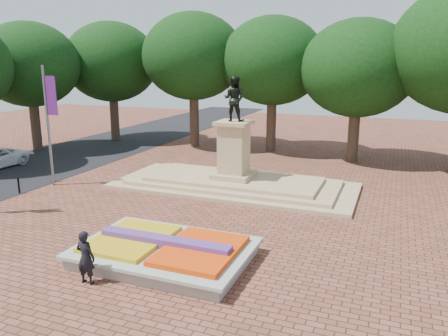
# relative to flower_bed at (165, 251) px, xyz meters

# --- Properties ---
(ground) EXTENTS (90.00, 90.00, 0.00)m
(ground) POSITION_rel_flower_bed_xyz_m (-1.03, 2.00, -0.38)
(ground) COLOR brown
(ground) RESTS_ON ground
(asphalt_street) EXTENTS (9.00, 90.00, 0.02)m
(asphalt_street) POSITION_rel_flower_bed_xyz_m (-16.03, 7.00, -0.37)
(asphalt_street) COLOR black
(asphalt_street) RESTS_ON ground
(flower_bed) EXTENTS (6.30, 4.30, 0.91)m
(flower_bed) POSITION_rel_flower_bed_xyz_m (0.00, 0.00, 0.00)
(flower_bed) COLOR gray
(flower_bed) RESTS_ON ground
(monument) EXTENTS (14.00, 6.00, 6.40)m
(monument) POSITION_rel_flower_bed_xyz_m (-1.03, 10.00, 0.50)
(monument) COLOR tan
(monument) RESTS_ON ground
(tree_row_back) EXTENTS (44.80, 8.80, 10.43)m
(tree_row_back) POSITION_rel_flower_bed_xyz_m (1.31, 20.00, 6.29)
(tree_row_back) COLOR #3A2920
(tree_row_back) RESTS_ON ground
(pedestrian) EXTENTS (0.68, 0.46, 1.85)m
(pedestrian) POSITION_rel_flower_bed_xyz_m (-1.60, -2.46, 0.55)
(pedestrian) COLOR black
(pedestrian) RESTS_ON ground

